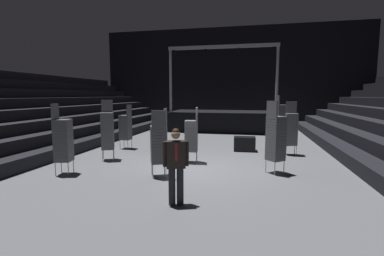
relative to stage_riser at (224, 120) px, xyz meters
The scene contains 15 objects.
ground_plane 9.95m from the stage_riser, 90.00° to the right, with size 22.00×30.00×0.10m, color #515459.
arena_end_wall 6.06m from the stage_riser, 90.00° to the left, with size 22.00×0.30×8.00m, color black.
bleacher_bank_left 12.03m from the stage_riser, 131.89° to the right, with size 6.00×24.00×3.60m.
stage_riser is the anchor object (origin of this frame).
man_with_tie 13.17m from the stage_riser, 88.62° to the right, with size 0.56×0.35×1.69m.
chair_stack_front_left 12.17m from the stage_riser, 107.40° to the right, with size 0.53×0.53×2.14m.
chair_stack_front_right 9.33m from the stage_riser, 91.12° to the right, with size 0.50×0.50×1.96m.
chair_stack_mid_left 10.47m from the stage_riser, 75.52° to the right, with size 0.62×0.62×2.22m.
chair_stack_mid_right 10.17m from the stage_riser, 108.84° to the right, with size 0.58×0.58×2.22m.
chair_stack_mid_centre 8.65m from the stage_riser, 100.66° to the right, with size 0.48×0.48×1.88m.
chair_stack_rear_left 11.25m from the stage_riser, 93.87° to the right, with size 0.58×0.58×1.96m.
chair_stack_rear_right 5.88m from the stage_riser, 56.33° to the right, with size 0.55×0.55×2.39m.
chair_stack_rear_centre 8.02m from the stage_riser, 64.59° to the right, with size 0.45×0.45×2.14m.
chair_stack_aisle_left 8.26m from the stage_riser, 116.00° to the right, with size 0.45×0.45×1.96m.
equipment_road_case 7.03m from the stage_riser, 76.77° to the right, with size 0.90×0.60×0.61m, color black.
Camera 1 is at (1.91, -8.89, 2.39)m, focal length 25.96 mm.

